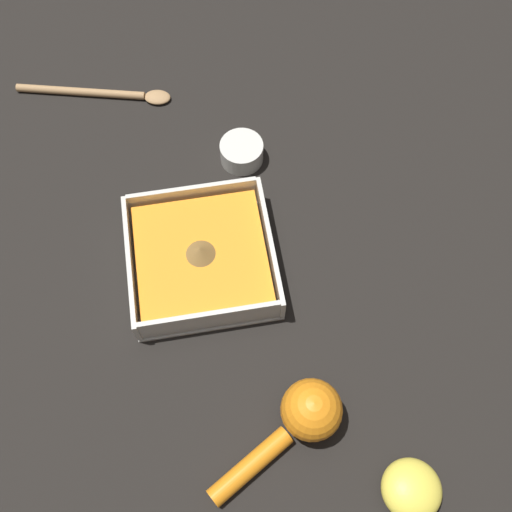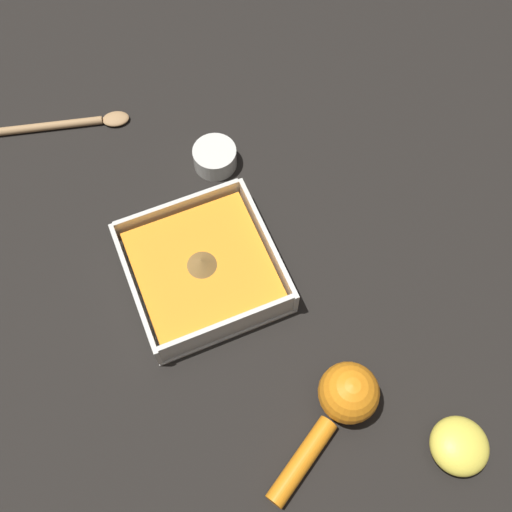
{
  "view_description": "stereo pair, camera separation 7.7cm",
  "coord_description": "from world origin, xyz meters",
  "px_view_note": "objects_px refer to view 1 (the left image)",
  "views": [
    {
      "loc": [
        -0.34,
        -0.02,
        0.72
      ],
      "look_at": [
        -0.01,
        -0.08,
        0.03
      ],
      "focal_mm": 42.0,
      "sensor_mm": 36.0,
      "label": 1
    },
    {
      "loc": [
        -0.32,
        0.05,
        0.72
      ],
      "look_at": [
        -0.01,
        -0.08,
        0.03
      ],
      "focal_mm": 42.0,
      "sensor_mm": 36.0,
      "label": 2
    }
  ],
  "objects_px": {
    "spice_bowl": "(242,152)",
    "square_dish": "(202,258)",
    "lemon_squeezer": "(303,417)",
    "wooden_spoon": "(102,93)",
    "lemon_half": "(411,489)"
  },
  "relations": [
    {
      "from": "spice_bowl",
      "to": "lemon_squeezer",
      "type": "xyz_separation_m",
      "value": [
        -0.39,
        -0.01,
        0.02
      ]
    },
    {
      "from": "lemon_half",
      "to": "wooden_spoon",
      "type": "xyz_separation_m",
      "value": [
        0.63,
        0.31,
        -0.01
      ]
    },
    {
      "from": "square_dish",
      "to": "lemon_squeezer",
      "type": "xyz_separation_m",
      "value": [
        -0.23,
        -0.09,
        0.01
      ]
    },
    {
      "from": "lemon_squeezer",
      "to": "wooden_spoon",
      "type": "height_order",
      "value": "lemon_squeezer"
    },
    {
      "from": "square_dish",
      "to": "lemon_half",
      "type": "distance_m",
      "value": 0.37
    },
    {
      "from": "lemon_squeezer",
      "to": "lemon_half",
      "type": "height_order",
      "value": "lemon_squeezer"
    },
    {
      "from": "square_dish",
      "to": "wooden_spoon",
      "type": "relative_size",
      "value": 0.79
    },
    {
      "from": "square_dish",
      "to": "spice_bowl",
      "type": "height_order",
      "value": "square_dish"
    },
    {
      "from": "lemon_squeezer",
      "to": "lemon_half",
      "type": "distance_m",
      "value": 0.14
    },
    {
      "from": "spice_bowl",
      "to": "lemon_half",
      "type": "xyz_separation_m",
      "value": [
        -0.48,
        -0.11,
        0.0
      ]
    },
    {
      "from": "wooden_spoon",
      "to": "square_dish",
      "type": "bearing_deg",
      "value": -55.31
    },
    {
      "from": "square_dish",
      "to": "wooden_spoon",
      "type": "distance_m",
      "value": 0.33
    },
    {
      "from": "lemon_half",
      "to": "wooden_spoon",
      "type": "bearing_deg",
      "value": 26.02
    },
    {
      "from": "spice_bowl",
      "to": "wooden_spoon",
      "type": "height_order",
      "value": "spice_bowl"
    },
    {
      "from": "spice_bowl",
      "to": "square_dish",
      "type": "bearing_deg",
      "value": 153.97
    }
  ]
}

